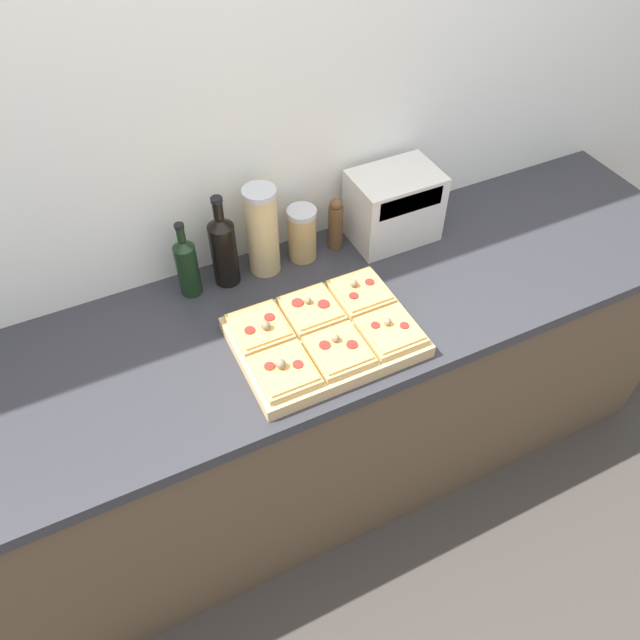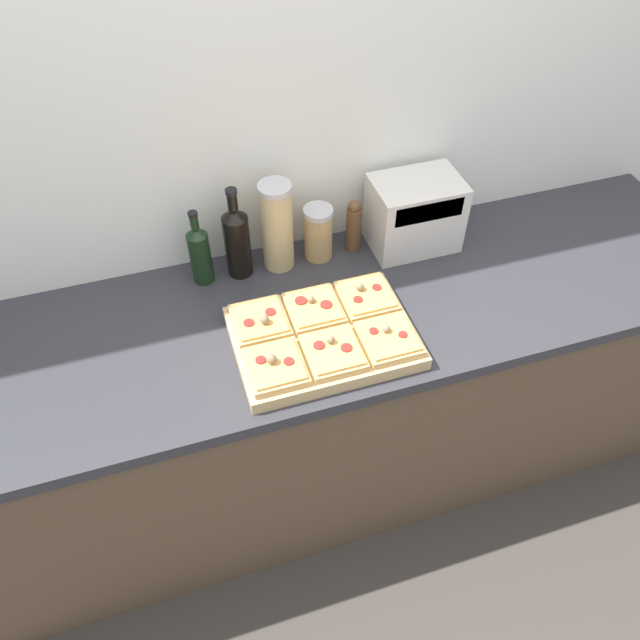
% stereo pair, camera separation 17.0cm
% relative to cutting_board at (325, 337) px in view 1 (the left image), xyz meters
% --- Properties ---
extents(ground_plane, '(12.00, 12.00, 0.00)m').
position_rel_cutting_board_xyz_m(ground_plane, '(0.02, -0.20, -0.92)').
color(ground_plane, '#3D3833').
extents(wall_back, '(6.00, 0.06, 2.50)m').
position_rel_cutting_board_xyz_m(wall_back, '(0.02, 0.48, 0.33)').
color(wall_back, silver).
rests_on(wall_back, ground_plane).
extents(kitchen_counter, '(2.63, 0.67, 0.90)m').
position_rel_cutting_board_xyz_m(kitchen_counter, '(0.02, 0.12, -0.47)').
color(kitchen_counter, brown).
rests_on(kitchen_counter, ground_plane).
extents(cutting_board, '(0.49, 0.36, 0.04)m').
position_rel_cutting_board_xyz_m(cutting_board, '(0.00, 0.00, 0.00)').
color(cutting_board, tan).
rests_on(cutting_board, kitchen_counter).
extents(pizza_slice_back_left, '(0.15, 0.16, 0.05)m').
position_rel_cutting_board_xyz_m(pizza_slice_back_left, '(-0.16, 0.08, 0.03)').
color(pizza_slice_back_left, tan).
rests_on(pizza_slice_back_left, cutting_board).
extents(pizza_slice_back_center, '(0.15, 0.16, 0.05)m').
position_rel_cutting_board_xyz_m(pizza_slice_back_center, '(-0.00, 0.08, 0.03)').
color(pizza_slice_back_center, tan).
rests_on(pizza_slice_back_center, cutting_board).
extents(pizza_slice_back_right, '(0.15, 0.16, 0.05)m').
position_rel_cutting_board_xyz_m(pizza_slice_back_right, '(0.16, 0.08, 0.03)').
color(pizza_slice_back_right, tan).
rests_on(pizza_slice_back_right, cutting_board).
extents(pizza_slice_front_left, '(0.15, 0.16, 0.06)m').
position_rel_cutting_board_xyz_m(pizza_slice_front_left, '(-0.16, -0.08, 0.03)').
color(pizza_slice_front_left, tan).
rests_on(pizza_slice_front_left, cutting_board).
extents(pizza_slice_front_center, '(0.15, 0.16, 0.05)m').
position_rel_cutting_board_xyz_m(pizza_slice_front_center, '(-0.00, -0.08, 0.03)').
color(pizza_slice_front_center, tan).
rests_on(pizza_slice_front_center, cutting_board).
extents(pizza_slice_front_right, '(0.15, 0.16, 0.05)m').
position_rel_cutting_board_xyz_m(pizza_slice_front_right, '(0.16, -0.08, 0.03)').
color(pizza_slice_front_right, tan).
rests_on(pizza_slice_front_right, cutting_board).
extents(olive_oil_bottle, '(0.06, 0.06, 0.25)m').
position_rel_cutting_board_xyz_m(olive_oil_bottle, '(-0.27, 0.36, 0.08)').
color(olive_oil_bottle, black).
rests_on(olive_oil_bottle, kitchen_counter).
extents(wine_bottle, '(0.08, 0.08, 0.30)m').
position_rel_cutting_board_xyz_m(wine_bottle, '(-0.15, 0.36, 0.10)').
color(wine_bottle, black).
rests_on(wine_bottle, kitchen_counter).
extents(grain_jar_tall, '(0.10, 0.10, 0.29)m').
position_rel_cutting_board_xyz_m(grain_jar_tall, '(-0.03, 0.36, 0.13)').
color(grain_jar_tall, tan).
rests_on(grain_jar_tall, kitchen_counter).
extents(grain_jar_short, '(0.09, 0.09, 0.18)m').
position_rel_cutting_board_xyz_m(grain_jar_short, '(0.10, 0.36, 0.07)').
color(grain_jar_short, tan).
rests_on(grain_jar_short, kitchen_counter).
extents(pepper_mill, '(0.05, 0.05, 0.18)m').
position_rel_cutting_board_xyz_m(pepper_mill, '(0.21, 0.36, 0.07)').
color(pepper_mill, brown).
rests_on(pepper_mill, kitchen_counter).
extents(toaster_oven, '(0.29, 0.19, 0.23)m').
position_rel_cutting_board_xyz_m(toaster_oven, '(0.40, 0.33, 0.10)').
color(toaster_oven, beige).
rests_on(toaster_oven, kitchen_counter).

